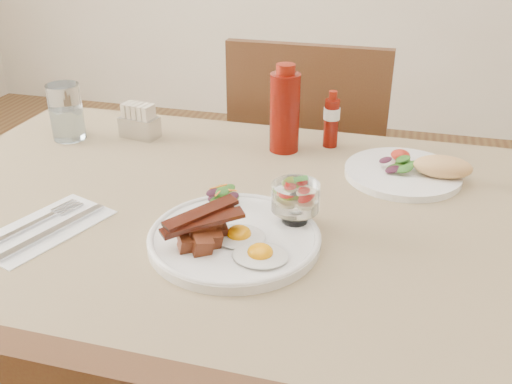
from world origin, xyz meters
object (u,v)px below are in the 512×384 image
(main_plate, at_px, (234,239))
(hot_sauce_bottle, at_px, (331,120))
(chair_far, at_px, (310,174))
(second_plate, at_px, (412,171))
(water_glass, at_px, (67,115))
(table, at_px, (248,256))
(fruit_cup, at_px, (296,197))
(ketchup_bottle, at_px, (285,111))
(sugar_caddy, at_px, (139,123))

(main_plate, relative_size, hot_sauce_bottle, 2.20)
(chair_far, relative_size, hot_sauce_bottle, 7.29)
(second_plate, distance_m, water_glass, 0.77)
(table, xyz_separation_m, hot_sauce_bottle, (0.09, 0.35, 0.15))
(fruit_cup, distance_m, water_glass, 0.64)
(main_plate, distance_m, fruit_cup, 0.12)
(hot_sauce_bottle, bearing_deg, second_plate, -33.20)
(chair_far, height_order, ketchup_bottle, ketchup_bottle)
(second_plate, bearing_deg, chair_far, 122.56)
(sugar_caddy, bearing_deg, main_plate, -37.52)
(water_glass, bearing_deg, second_plate, -0.51)
(table, relative_size, fruit_cup, 16.40)
(chair_far, height_order, second_plate, chair_far)
(main_plate, height_order, water_glass, water_glass)
(table, distance_m, hot_sauce_bottle, 0.39)
(water_glass, bearing_deg, main_plate, -33.44)
(ketchup_bottle, height_order, sugar_caddy, ketchup_bottle)
(hot_sauce_bottle, relative_size, sugar_caddy, 1.35)
(water_glass, bearing_deg, fruit_cup, -24.13)
(main_plate, bearing_deg, water_glass, 146.56)
(main_plate, xyz_separation_m, second_plate, (0.27, 0.33, 0.01))
(sugar_caddy, bearing_deg, hot_sauce_bottle, 18.37)
(main_plate, distance_m, hot_sauce_bottle, 0.46)
(chair_far, height_order, fruit_cup, chair_far)
(ketchup_bottle, xyz_separation_m, water_glass, (-0.50, -0.06, -0.03))
(hot_sauce_bottle, bearing_deg, main_plate, -101.21)
(table, bearing_deg, water_glass, 154.46)
(main_plate, xyz_separation_m, hot_sauce_bottle, (0.09, 0.44, 0.05))
(second_plate, relative_size, sugar_caddy, 2.66)
(main_plate, height_order, fruit_cup, fruit_cup)
(table, height_order, water_glass, water_glass)
(sugar_caddy, bearing_deg, ketchup_bottle, 12.49)
(fruit_cup, distance_m, hot_sauce_bottle, 0.38)
(hot_sauce_bottle, distance_m, sugar_caddy, 0.44)
(second_plate, bearing_deg, table, -140.16)
(chair_far, bearing_deg, table, -90.00)
(hot_sauce_bottle, height_order, sugar_caddy, hot_sauce_bottle)
(table, distance_m, fruit_cup, 0.18)
(second_plate, relative_size, water_glass, 1.97)
(table, distance_m, main_plate, 0.14)
(fruit_cup, distance_m, sugar_caddy, 0.53)
(chair_far, xyz_separation_m, main_plate, (0.01, -0.76, 0.24))
(table, relative_size, water_glass, 10.40)
(main_plate, distance_m, second_plate, 0.42)
(main_plate, relative_size, water_glass, 2.19)
(main_plate, relative_size, ketchup_bottle, 1.46)
(ketchup_bottle, height_order, water_glass, ketchup_bottle)
(main_plate, bearing_deg, chair_far, 90.42)
(chair_far, relative_size, second_plate, 3.70)
(second_plate, relative_size, ketchup_bottle, 1.31)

